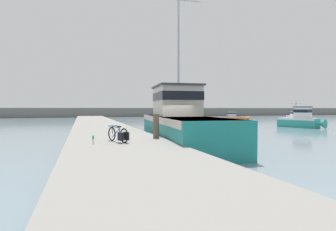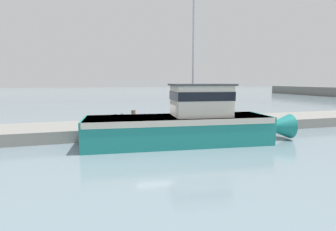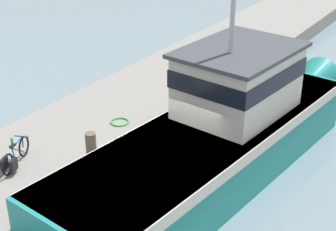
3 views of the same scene
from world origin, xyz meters
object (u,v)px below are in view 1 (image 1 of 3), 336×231
water_bottle_by_bike (93,138)px  water_bottle_on_curb (93,142)px  bicycle_touring (120,135)px  mooring_post (156,126)px  boat_green_anchored (229,117)px  fishing_boat_main (179,122)px  boat_white_moored (301,120)px  boat_red_outer (296,117)px

water_bottle_by_bike → water_bottle_on_curb: 1.15m
water_bottle_on_curb → bicycle_touring: bearing=13.7°
mooring_post → water_bottle_on_curb: bearing=-155.9°
boat_green_anchored → water_bottle_on_curb: (-25.00, -30.20, 0.25)m
fishing_boat_main → boat_green_anchored: fishing_boat_main is taller
boat_white_moored → boat_green_anchored: (0.41, 16.75, -0.29)m
boat_white_moored → boat_red_outer: bearing=-150.4°
boat_red_outer → water_bottle_on_curb: (-38.21, -28.10, 0.21)m
boat_green_anchored → bicycle_touring: (-23.86, -29.92, 0.47)m
boat_green_anchored → water_bottle_on_curb: boat_green_anchored is taller
fishing_boat_main → bicycle_touring: (-4.47, -4.30, -0.29)m
water_bottle_by_bike → water_bottle_on_curb: (-0.04, -1.15, -0.03)m
boat_white_moored → mooring_post: size_ratio=4.63×
bicycle_touring → water_bottle_by_bike: bicycle_touring is taller
boat_green_anchored → mooring_post: (-21.86, -28.79, 0.75)m
boat_red_outer → bicycle_touring: bearing=70.0°
boat_green_anchored → water_bottle_on_curb: bearing=-19.9°
fishing_boat_main → bicycle_touring: fishing_boat_main is taller
boat_green_anchored → bicycle_touring: size_ratio=4.25×
boat_red_outer → boat_white_moored: bearing=80.2°
boat_white_moored → boat_red_outer: (13.62, 14.65, -0.24)m
water_bottle_on_curb → boat_white_moored: bearing=28.7°
fishing_boat_main → boat_red_outer: fishing_boat_main is taller
boat_red_outer → mooring_post: boat_red_outer is taller
boat_white_moored → mooring_post: boat_white_moored is taller
bicycle_touring → water_bottle_by_bike: (-1.09, 0.87, -0.20)m
boat_red_outer → fishing_boat_main: bearing=68.9°
water_bottle_by_bike → boat_red_outer: bearing=35.2°
water_bottle_on_curb → boat_green_anchored: bearing=50.4°
boat_white_moored → boat_red_outer: 20.00m
fishing_boat_main → boat_green_anchored: size_ratio=2.08×
boat_red_outer → mooring_post: size_ratio=5.99×
boat_red_outer → water_bottle_by_bike: boat_red_outer is taller
fishing_boat_main → water_bottle_by_bike: size_ratio=56.49×
water_bottle_on_curb → mooring_post: bearing=24.1°
boat_green_anchored → boat_red_outer: (13.21, -2.10, 0.04)m
mooring_post → water_bottle_by_bike: size_ratio=4.84×
mooring_post → bicycle_touring: bearing=-150.6°
boat_white_moored → water_bottle_on_curb: size_ratio=28.13×
water_bottle_by_bike → boat_green_anchored: bearing=49.3°
fishing_boat_main → mooring_post: fishing_boat_main is taller
mooring_post → water_bottle_on_curb: mooring_post is taller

